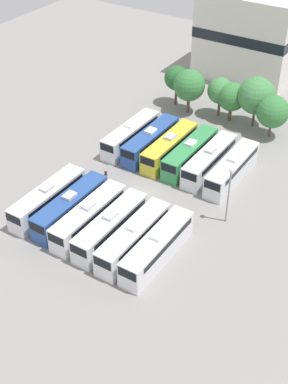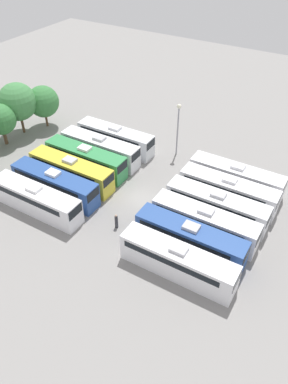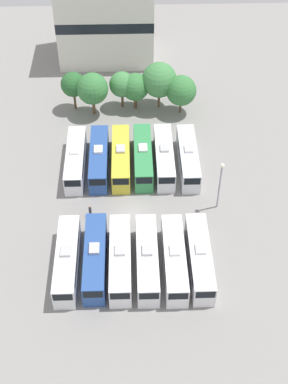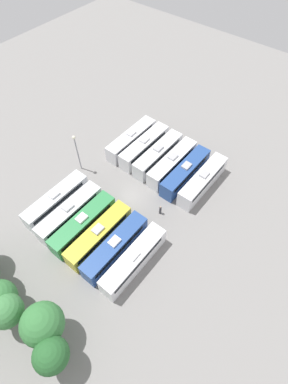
{
  "view_description": "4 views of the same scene",
  "coord_description": "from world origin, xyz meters",
  "px_view_note": "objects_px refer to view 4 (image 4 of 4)",
  "views": [
    {
      "loc": [
        29.72,
        -45.88,
        40.76
      ],
      "look_at": [
        1.35,
        -1.97,
        2.0
      ],
      "focal_mm": 50.0,
      "sensor_mm": 36.0,
      "label": 1
    },
    {
      "loc": [
        -29.86,
        -18.41,
        29.12
      ],
      "look_at": [
        -1.26,
        -1.37,
        2.4
      ],
      "focal_mm": 35.0,
      "sensor_mm": 36.0,
      "label": 2
    },
    {
      "loc": [
        -0.03,
        -48.58,
        51.42
      ],
      "look_at": [
        1.49,
        1.33,
        2.41
      ],
      "focal_mm": 50.0,
      "sensor_mm": 36.0,
      "label": 3
    },
    {
      "loc": [
        -20.01,
        21.7,
        40.1
      ],
      "look_at": [
        -1.72,
        -1.14,
        1.63
      ],
      "focal_mm": 28.0,
      "sensor_mm": 36.0,
      "label": 4
    }
  ],
  "objects_px": {
    "tree_2": "(6,311)",
    "tree_0": "(51,355)",
    "bus_0": "(203,181)",
    "bus_8": "(99,235)",
    "bus_9": "(83,224)",
    "bus_2": "(172,163)",
    "bus_3": "(158,155)",
    "bus_10": "(70,213)",
    "bus_5": "(131,140)",
    "bus_1": "(185,172)",
    "light_pole": "(76,147)",
    "bus_11": "(56,200)",
    "bus_4": "(144,146)",
    "tree_1": "(42,324)",
    "bus_7": "(115,247)",
    "worker_person": "(160,210)",
    "bus_6": "(134,260)"
  },
  "relations": [
    {
      "from": "tree_0",
      "to": "worker_person",
      "type": "bearing_deg",
      "value": -81.93
    },
    {
      "from": "bus_3",
      "to": "tree_2",
      "type": "distance_m",
      "value": 33.3
    },
    {
      "from": "bus_8",
      "to": "worker_person",
      "type": "distance_m",
      "value": 10.42
    },
    {
      "from": "bus_7",
      "to": "bus_4",
      "type": "bearing_deg",
      "value": -62.85
    },
    {
      "from": "bus_11",
      "to": "tree_2",
      "type": "distance_m",
      "value": 17.85
    },
    {
      "from": "bus_9",
      "to": "light_pole",
      "type": "height_order",
      "value": "light_pole"
    },
    {
      "from": "bus_7",
      "to": "bus_10",
      "type": "xyz_separation_m",
      "value": [
        9.29,
        0.06,
        0.0
      ]
    },
    {
      "from": "bus_0",
      "to": "bus_1",
      "type": "bearing_deg",
      "value": 4.65
    },
    {
      "from": "bus_4",
      "to": "bus_10",
      "type": "relative_size",
      "value": 1.0
    },
    {
      "from": "tree_2",
      "to": "tree_0",
      "type": "bearing_deg",
      "value": -178.05
    },
    {
      "from": "bus_10",
      "to": "bus_5",
      "type": "bearing_deg",
      "value": -80.3
    },
    {
      "from": "bus_6",
      "to": "tree_2",
      "type": "bearing_deg",
      "value": 65.94
    },
    {
      "from": "bus_1",
      "to": "bus_2",
      "type": "height_order",
      "value": "same"
    },
    {
      "from": "tree_2",
      "to": "bus_7",
      "type": "bearing_deg",
      "value": -102.79
    },
    {
      "from": "bus_5",
      "to": "bus_8",
      "type": "distance_m",
      "value": 20.56
    },
    {
      "from": "tree_1",
      "to": "light_pole",
      "type": "bearing_deg",
      "value": -51.48
    },
    {
      "from": "bus_5",
      "to": "bus_11",
      "type": "xyz_separation_m",
      "value": [
        0.26,
        18.09,
        0.0
      ]
    },
    {
      "from": "bus_0",
      "to": "bus_11",
      "type": "height_order",
      "value": "same"
    },
    {
      "from": "bus_1",
      "to": "tree_2",
      "type": "xyz_separation_m",
      "value": [
        3.28,
        32.68,
        2.53
      ]
    },
    {
      "from": "bus_9",
      "to": "tree_0",
      "type": "xyz_separation_m",
      "value": [
        -10.59,
        14.37,
        2.84
      ]
    },
    {
      "from": "worker_person",
      "to": "tree_0",
      "type": "relative_size",
      "value": 0.28
    },
    {
      "from": "bus_0",
      "to": "bus_8",
      "type": "bearing_deg",
      "value": 70.81
    },
    {
      "from": "bus_2",
      "to": "bus_3",
      "type": "relative_size",
      "value": 1.0
    },
    {
      "from": "bus_7",
      "to": "bus_8",
      "type": "height_order",
      "value": "same"
    },
    {
      "from": "tree_1",
      "to": "bus_10",
      "type": "bearing_deg",
      "value": -51.12
    },
    {
      "from": "bus_8",
      "to": "tree_0",
      "type": "xyz_separation_m",
      "value": [
        -7.45,
        14.5,
        2.84
      ]
    },
    {
      "from": "bus_0",
      "to": "bus_7",
      "type": "bearing_deg",
      "value": 79.99
    },
    {
      "from": "bus_1",
      "to": "tree_0",
      "type": "xyz_separation_m",
      "value": [
        -4.41,
        32.42,
        2.84
      ]
    },
    {
      "from": "bus_3",
      "to": "bus_6",
      "type": "distance_m",
      "value": 20.5
    },
    {
      "from": "bus_1",
      "to": "light_pole",
      "type": "relative_size",
      "value": 1.52
    },
    {
      "from": "bus_8",
      "to": "tree_0",
      "type": "bearing_deg",
      "value": 117.2
    },
    {
      "from": "bus_5",
      "to": "bus_10",
      "type": "relative_size",
      "value": 1.0
    },
    {
      "from": "tree_2",
      "to": "bus_2",
      "type": "bearing_deg",
      "value": -90.53
    },
    {
      "from": "bus_0",
      "to": "bus_9",
      "type": "relative_size",
      "value": 1.0
    },
    {
      "from": "bus_8",
      "to": "bus_10",
      "type": "height_order",
      "value": "same"
    },
    {
      "from": "bus_11",
      "to": "bus_2",
      "type": "bearing_deg",
      "value": -118.17
    },
    {
      "from": "bus_5",
      "to": "bus_4",
      "type": "bearing_deg",
      "value": -178.12
    },
    {
      "from": "bus_5",
      "to": "tree_1",
      "type": "height_order",
      "value": "tree_1"
    },
    {
      "from": "bus_1",
      "to": "bus_5",
      "type": "bearing_deg",
      "value": -1.9
    },
    {
      "from": "tree_0",
      "to": "bus_6",
      "type": "bearing_deg",
      "value": -86.01
    },
    {
      "from": "bus_3",
      "to": "bus_5",
      "type": "xyz_separation_m",
      "value": [
        6.2,
        -0.02,
        0.0
      ]
    },
    {
      "from": "bus_6",
      "to": "tree_1",
      "type": "relative_size",
      "value": 1.61
    },
    {
      "from": "bus_5",
      "to": "bus_2",
      "type": "bearing_deg",
      "value": 179.36
    },
    {
      "from": "bus_0",
      "to": "bus_8",
      "type": "distance_m",
      "value": 19.26
    },
    {
      "from": "bus_4",
      "to": "bus_8",
      "type": "xyz_separation_m",
      "value": [
        -6.3,
        18.43,
        0.0
      ]
    },
    {
      "from": "bus_7",
      "to": "bus_8",
      "type": "bearing_deg",
      "value": 0.81
    },
    {
      "from": "worker_person",
      "to": "tree_2",
      "type": "xyz_separation_m",
      "value": [
        4.27,
        24.33,
        3.42
      ]
    },
    {
      "from": "bus_10",
      "to": "tree_2",
      "type": "distance_m",
      "value": 16.1
    },
    {
      "from": "bus_1",
      "to": "bus_4",
      "type": "relative_size",
      "value": 1.0
    },
    {
      "from": "bus_9",
      "to": "tree_1",
      "type": "distance_m",
      "value": 15.23
    }
  ]
}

